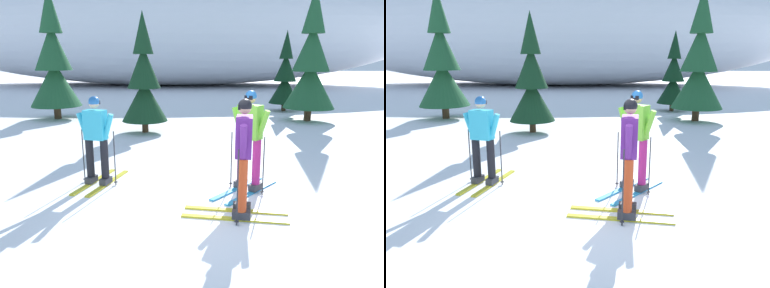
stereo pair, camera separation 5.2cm
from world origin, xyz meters
The scene contains 9 objects.
ground_plane centered at (0.00, 0.00, 0.00)m, with size 120.00×120.00×0.00m, color white.
skier_purple_jacket centered at (0.63, 0.01, 0.97)m, with size 1.69×0.79×1.84m.
skier_lime_jacket centered at (0.84, 1.20, 0.98)m, with size 1.33×1.54×1.85m.
skier_cyan_jacket centered at (-2.03, 1.35, 0.90)m, with size 0.79×1.64×1.72m.
pine_tree_far_left centered at (-5.99, 9.04, 2.12)m, with size 1.95×1.95×5.06m.
pine_tree_center_left centered at (-2.01, 6.50, 1.60)m, with size 1.48×1.48×3.83m.
pine_tree_center centered at (3.45, 11.69, 1.49)m, with size 1.37×1.37×3.56m.
pine_tree_center_right centered at (3.88, 9.03, 2.09)m, with size 1.93×1.93×4.99m.
snow_ridge_background centered at (-3.79, 27.33, 4.47)m, with size 42.34×16.65×8.95m, color white.
Camera 2 is at (0.19, -5.45, 2.44)m, focal length 34.85 mm.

